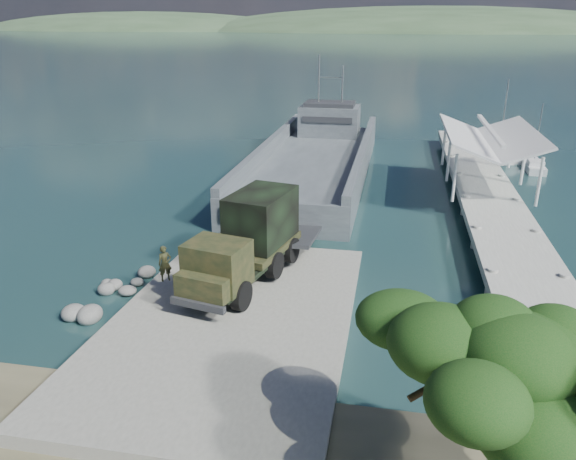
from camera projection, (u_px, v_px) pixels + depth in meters
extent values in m
plane|color=#1B4042|center=(240.00, 313.00, 25.44)|extent=(1400.00, 1400.00, 0.00)
cube|color=gray|center=(234.00, 319.00, 24.44)|extent=(10.00, 18.00, 0.50)
cube|color=#9F9F95|center=(486.00, 193.00, 39.36)|extent=(4.00, 44.00, 0.50)
cube|color=#474E54|center=(315.00, 171.00, 47.31)|extent=(8.80, 28.68, 2.38)
cube|color=#474E54|center=(268.00, 148.00, 47.40)|extent=(0.79, 28.62, 1.24)
cube|color=#474E54|center=(363.00, 152.00, 45.95)|extent=(0.79, 28.62, 1.24)
cube|color=#474E54|center=(280.00, 221.00, 34.09)|extent=(8.59, 0.45, 2.48)
cube|color=#474E54|center=(330.00, 121.00, 55.12)|extent=(5.75, 3.86, 2.86)
cube|color=#2B2D30|center=(330.00, 104.00, 54.54)|extent=(4.79, 3.09, 0.38)
cylinder|color=gray|center=(319.00, 80.00, 53.97)|extent=(0.15, 0.15, 4.77)
cylinder|color=gray|center=(342.00, 86.00, 53.73)|extent=(0.15, 0.15, 3.82)
cylinder|color=black|center=(195.00, 286.00, 25.42)|extent=(0.75, 1.41, 1.34)
cylinder|color=black|center=(241.00, 296.00, 24.54)|extent=(0.75, 1.41, 1.34)
cylinder|color=black|center=(232.00, 257.00, 28.44)|extent=(0.75, 1.41, 1.34)
cylinder|color=black|center=(275.00, 265.00, 27.56)|extent=(0.75, 1.41, 1.34)
cylinder|color=black|center=(250.00, 243.00, 30.21)|extent=(0.75, 1.41, 1.34)
cylinder|color=black|center=(291.00, 250.00, 29.33)|extent=(0.75, 1.41, 1.34)
cube|color=black|center=(247.00, 263.00, 27.41)|extent=(3.93, 8.16, 0.26)
cube|color=black|center=(217.00, 264.00, 24.63)|extent=(2.97, 2.58, 2.07)
cube|color=black|center=(203.00, 287.00, 23.75)|extent=(2.52, 1.42, 1.03)
cube|color=black|center=(260.00, 246.00, 28.52)|extent=(3.56, 5.20, 0.36)
cube|color=black|center=(261.00, 217.00, 28.17)|extent=(3.27, 4.37, 2.58)
cube|color=#2B2D30|center=(198.00, 305.00, 23.53)|extent=(2.58, 0.81, 0.31)
imported|color=black|center=(166.00, 271.00, 26.43)|extent=(0.76, 0.71, 1.74)
cube|color=silver|center=(533.00, 167.00, 49.42)|extent=(1.60, 4.91, 0.80)
cube|color=silver|center=(536.00, 163.00, 48.42)|extent=(1.29, 1.46, 0.53)
cylinder|color=gray|center=(538.00, 134.00, 48.40)|extent=(0.09, 0.09, 5.30)
cube|color=silver|center=(499.00, 154.00, 53.69)|extent=(3.72, 6.43, 1.01)
cube|color=silver|center=(506.00, 150.00, 52.41)|extent=(2.07, 2.21, 0.67)
cylinder|color=gray|center=(504.00, 116.00, 52.40)|extent=(0.11, 0.11, 6.74)
ellipsoid|color=#0F3911|center=(542.00, 392.00, 12.21)|extent=(4.94, 4.58, 2.12)
ellipsoid|color=#0F3911|center=(402.00, 319.00, 15.16)|extent=(2.47, 2.47, 1.41)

